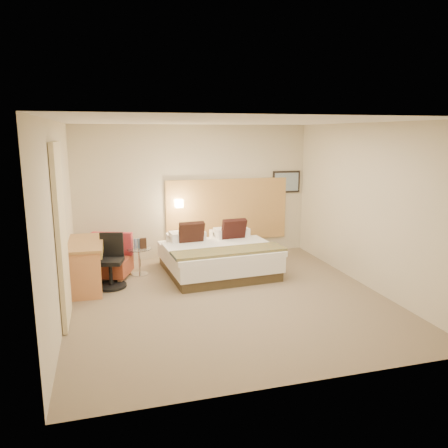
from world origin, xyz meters
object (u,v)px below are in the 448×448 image
object	(u,v)px
desk	(87,252)
side_table	(139,260)
bed	(217,256)
desk_chair	(111,265)
lounge_chair	(109,261)

from	to	relation	value
desk	side_table	bearing A→B (deg)	27.40
bed	desk_chair	world-z (taller)	bed
bed	side_table	bearing A→B (deg)	171.11
side_table	desk	xyz separation A→B (m)	(-0.88, -0.46, 0.35)
lounge_chair	desk_chair	size ratio (longest dim) A/B	1.03
side_table	desk_chair	size ratio (longest dim) A/B	0.55
desk	desk_chair	xyz separation A→B (m)	(0.37, -0.06, -0.25)
bed	desk	xyz separation A→B (m)	(-2.28, -0.24, 0.32)
desk_chair	side_table	bearing A→B (deg)	45.12
bed	desk_chair	size ratio (longest dim) A/B	2.29
side_table	lounge_chair	bearing A→B (deg)	-177.32
lounge_chair	side_table	bearing A→B (deg)	2.68
lounge_chair	desk	distance (m)	0.63
bed	lounge_chair	xyz separation A→B (m)	(-1.93, 0.19, 0.01)
bed	lounge_chair	world-z (taller)	bed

